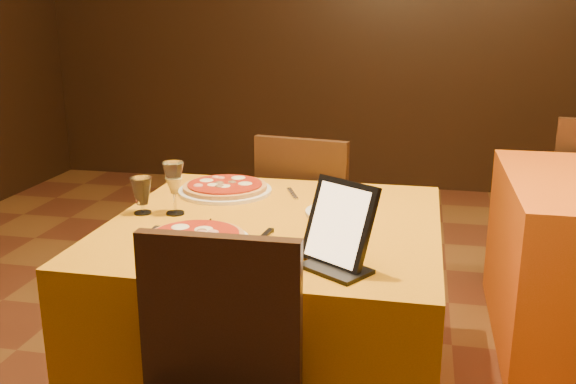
% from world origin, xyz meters
% --- Properties ---
extents(wall_back, '(6.00, 0.01, 2.80)m').
position_xyz_m(wall_back, '(0.00, 3.50, 1.40)').
color(wall_back, black).
rests_on(wall_back, floor).
extents(main_table, '(1.10, 1.10, 0.75)m').
position_xyz_m(main_table, '(-0.28, 0.23, 0.38)').
color(main_table, '#C47A0C').
rests_on(main_table, floor).
extents(chair_main_far, '(0.51, 0.51, 0.91)m').
position_xyz_m(chair_main_far, '(-0.28, 1.05, 0.46)').
color(chair_main_far, black).
rests_on(chair_main_far, floor).
extents(pizza_near, '(0.34, 0.34, 0.03)m').
position_xyz_m(pizza_near, '(-0.47, -0.04, 0.77)').
color(pizza_near, white).
rests_on(pizza_near, main_table).
extents(pizza_far, '(0.36, 0.36, 0.03)m').
position_xyz_m(pizza_far, '(-0.55, 0.53, 0.77)').
color(pizza_far, white).
rests_on(pizza_far, main_table).
extents(cutlet_dish, '(0.23, 0.23, 0.03)m').
position_xyz_m(cutlet_dish, '(-0.08, 0.34, 0.76)').
color(cutlet_dish, white).
rests_on(cutlet_dish, main_table).
extents(wine_glass, '(0.11, 0.11, 0.19)m').
position_xyz_m(wine_glass, '(-0.64, 0.23, 0.84)').
color(wine_glass, '#EEE587').
rests_on(wine_glass, main_table).
extents(water_glass, '(0.07, 0.07, 0.13)m').
position_xyz_m(water_glass, '(-0.75, 0.21, 0.81)').
color(water_glass, silver).
rests_on(water_glass, main_table).
extents(tablet, '(0.23, 0.20, 0.24)m').
position_xyz_m(tablet, '(-0.02, -0.11, 0.87)').
color(tablet, black).
rests_on(tablet, main_table).
extents(knife, '(0.04, 0.23, 0.01)m').
position_xyz_m(knife, '(-0.28, -0.01, 0.75)').
color(knife, silver).
rests_on(knife, main_table).
extents(fork_near, '(0.03, 0.17, 0.01)m').
position_xyz_m(fork_near, '(-0.64, 0.00, 0.75)').
color(fork_near, silver).
rests_on(fork_near, main_table).
extents(fork_far, '(0.08, 0.15, 0.01)m').
position_xyz_m(fork_far, '(-0.29, 0.56, 0.75)').
color(fork_far, silver).
rests_on(fork_far, main_table).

